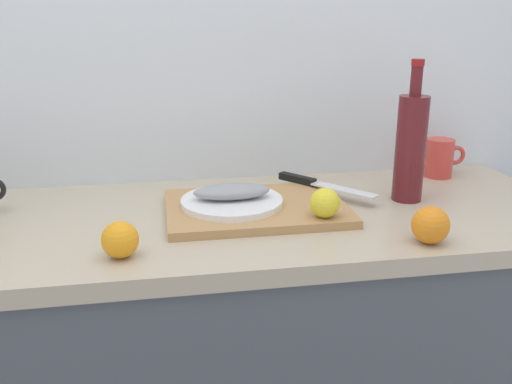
# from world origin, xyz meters

# --- Properties ---
(back_wall) EXTENTS (3.20, 0.05, 2.50)m
(back_wall) POSITION_xyz_m (0.00, 0.33, 1.25)
(back_wall) COLOR silver
(back_wall) RESTS_ON ground_plane
(cutting_board) EXTENTS (0.42, 0.30, 0.02)m
(cutting_board) POSITION_xyz_m (0.23, 0.01, 0.91)
(cutting_board) COLOR tan
(cutting_board) RESTS_ON kitchen_counter
(white_plate) EXTENTS (0.24, 0.24, 0.01)m
(white_plate) POSITION_xyz_m (0.17, 0.01, 0.93)
(white_plate) COLOR white
(white_plate) RESTS_ON cutting_board
(fish_fillet) EXTENTS (0.18, 0.08, 0.04)m
(fish_fillet) POSITION_xyz_m (0.17, 0.01, 0.95)
(fish_fillet) COLOR gray
(fish_fillet) RESTS_ON white_plate
(chef_knife) EXTENTS (0.21, 0.24, 0.02)m
(chef_knife) POSITION_xyz_m (0.40, 0.12, 0.93)
(chef_knife) COLOR silver
(chef_knife) RESTS_ON cutting_board
(lemon_0) EXTENTS (0.07, 0.07, 0.07)m
(lemon_0) POSITION_xyz_m (0.36, -0.10, 0.95)
(lemon_0) COLOR yellow
(lemon_0) RESTS_ON cutting_board
(wine_bottle) EXTENTS (0.07, 0.07, 0.35)m
(wine_bottle) POSITION_xyz_m (0.62, 0.03, 1.04)
(wine_bottle) COLOR #59191E
(wine_bottle) RESTS_ON kitchen_counter
(coffee_mug_1) EXTENTS (0.12, 0.08, 0.11)m
(coffee_mug_1) POSITION_xyz_m (0.80, 0.21, 0.96)
(coffee_mug_1) COLOR #CC3F38
(coffee_mug_1) RESTS_ON kitchen_counter
(orange_0) EXTENTS (0.07, 0.07, 0.07)m
(orange_0) POSITION_xyz_m (-0.07, -0.20, 0.94)
(orange_0) COLOR orange
(orange_0) RESTS_ON kitchen_counter
(orange_1) EXTENTS (0.08, 0.08, 0.08)m
(orange_1) POSITION_xyz_m (0.55, -0.23, 0.94)
(orange_1) COLOR orange
(orange_1) RESTS_ON kitchen_counter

